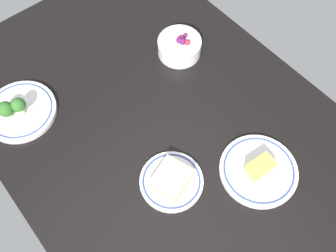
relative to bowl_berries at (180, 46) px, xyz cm
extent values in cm
cube|color=black|center=(19.77, -21.37, -5.20)|extent=(140.21, 90.38, 4.00)
cylinder|color=silver|center=(-0.02, -0.01, -0.50)|extent=(13.95, 13.95, 5.40)
torus|color=silver|center=(-0.02, -0.01, 2.20)|extent=(14.20, 14.20, 0.80)
sphere|color=#59144C|center=(0.00, 0.58, 3.20)|extent=(1.99, 1.99, 1.99)
sphere|color=#59144C|center=(0.29, -0.38, 3.28)|extent=(2.14, 2.14, 2.14)
sphere|color=maroon|center=(-0.07, 0.07, 3.20)|extent=(1.99, 1.99, 1.99)
sphere|color=#59144C|center=(1.32, 0.06, 3.28)|extent=(2.16, 2.16, 2.16)
sphere|color=maroon|center=(0.03, 0.01, 3.16)|extent=(1.91, 1.91, 1.91)
sphere|color=#59144C|center=(-0.27, 2.60, 2.95)|extent=(1.50, 1.50, 1.50)
sphere|color=#B2232D|center=(2.50, 1.04, 3.10)|extent=(1.80, 1.80, 1.80)
cylinder|color=silver|center=(32.83, -31.06, -2.67)|extent=(17.31, 17.31, 1.05)
torus|color=#33478C|center=(32.83, -31.06, -2.15)|extent=(15.74, 15.74, 0.50)
cube|color=beige|center=(32.83, -31.06, -1.55)|extent=(11.16, 11.82, 1.20)
cube|color=#E5B24C|center=(32.83, -31.06, -0.55)|extent=(11.16, 11.82, 0.80)
cube|color=beige|center=(32.83, -31.06, 0.45)|extent=(11.16, 11.82, 1.20)
cylinder|color=silver|center=(-12.80, -51.48, -2.42)|extent=(21.25, 21.25, 1.55)
torus|color=#33478C|center=(-12.80, -51.48, -1.65)|extent=(19.20, 19.20, 0.50)
cylinder|color=#9EBC72|center=(-11.18, -51.07, -0.19)|extent=(1.45, 1.45, 2.91)
sphere|color=#2D6023|center=(-11.18, -51.07, 2.82)|extent=(4.15, 4.15, 4.15)
cylinder|color=#9EBC72|center=(-12.73, -54.60, -0.60)|extent=(1.61, 1.61, 2.10)
sphere|color=#2D6023|center=(-12.73, -54.60, 2.18)|extent=(4.60, 4.60, 4.60)
cylinder|color=silver|center=(45.76, -10.78, -2.57)|extent=(21.49, 21.49, 1.25)
torus|color=#33478C|center=(45.76, -10.78, -1.95)|extent=(19.41, 19.41, 0.50)
cube|color=#F2D14C|center=(45.76, -10.78, -0.07)|extent=(5.26, 7.52, 3.76)
camera|label=1|loc=(58.71, -53.89, 91.09)|focal=39.14mm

